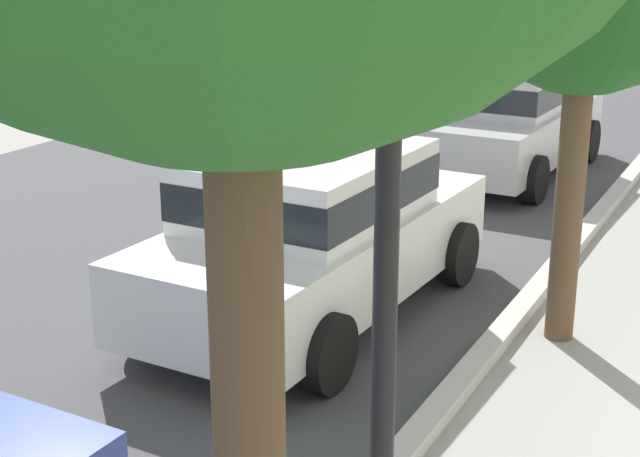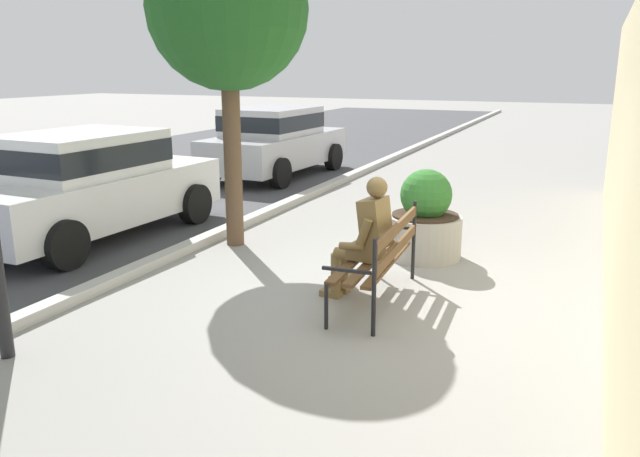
{
  "view_description": "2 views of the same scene",
  "coord_description": "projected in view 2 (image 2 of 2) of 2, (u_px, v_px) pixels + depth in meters",
  "views": [
    {
      "loc": [
        -6.61,
        0.81,
        3.43
      ],
      "look_at": [
        0.74,
        4.62,
        0.8
      ],
      "focal_mm": 53.47,
      "sensor_mm": 36.0,
      "label": 1
    },
    {
      "loc": [
        -6.37,
        -2.1,
        2.48
      ],
      "look_at": [
        -0.21,
        0.57,
        0.75
      ],
      "focal_mm": 35.6,
      "sensor_mm": 36.0,
      "label": 2
    }
  ],
  "objects": [
    {
      "name": "ground_plane",
      "position": [
        374.0,
        294.0,
        7.09
      ],
      "size": [
        80.0,
        80.0,
        0.0
      ],
      "primitive_type": "plane",
      "color": "gray"
    },
    {
      "name": "curb_stone",
      "position": [
        161.0,
        258.0,
        8.19
      ],
      "size": [
        60.0,
        0.2,
        0.12
      ],
      "primitive_type": "cube",
      "color": "#B2AFA8",
      "rests_on": "ground"
    },
    {
      "name": "park_bench",
      "position": [
        382.0,
        254.0,
        6.71
      ],
      "size": [
        1.83,
        0.63,
        0.95
      ],
      "color": "brown",
      "rests_on": "ground"
    },
    {
      "name": "bronze_statue_seated",
      "position": [
        363.0,
        240.0,
        6.77
      ],
      "size": [
        0.7,
        0.78,
        1.37
      ],
      "color": "brown",
      "rests_on": "ground"
    },
    {
      "name": "concrete_planter",
      "position": [
        425.0,
        221.0,
        8.33
      ],
      "size": [
        0.97,
        0.97,
        1.18
      ],
      "color": "#A8A399",
      "rests_on": "ground"
    },
    {
      "name": "street_tree_down_street",
      "position": [
        228.0,
        10.0,
        8.27
      ],
      "size": [
        2.14,
        2.14,
        4.27
      ],
      "color": "brown",
      "rests_on": "ground"
    },
    {
      "name": "parked_car_white",
      "position": [
        87.0,
        182.0,
        9.21
      ],
      "size": [
        4.16,
        2.05,
        1.56
      ],
      "color": "silver",
      "rests_on": "ground"
    },
    {
      "name": "parked_car_silver",
      "position": [
        274.0,
        140.0,
        14.44
      ],
      "size": [
        4.16,
        2.05,
        1.56
      ],
      "color": "#B7B7BC",
      "rests_on": "ground"
    }
  ]
}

